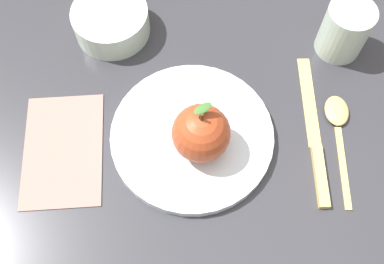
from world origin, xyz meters
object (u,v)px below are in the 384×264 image
(cup, at_px, (345,28))
(knife, at_px, (315,141))
(side_bowl, at_px, (111,20))
(spoon, at_px, (338,122))
(linen_napkin, at_px, (63,149))
(apple, at_px, (201,133))
(dinner_plate, at_px, (192,136))

(cup, distance_m, knife, 0.18)
(side_bowl, bearing_deg, spoon, -109.81)
(side_bowl, distance_m, knife, 0.35)
(knife, relative_size, spoon, 1.38)
(linen_napkin, bearing_deg, apple, -83.25)
(dinner_plate, bearing_deg, linen_napkin, 102.40)
(dinner_plate, height_order, knife, dinner_plate)
(knife, bearing_deg, spoon, -44.15)
(spoon, bearing_deg, dinner_plate, 102.82)
(dinner_plate, relative_size, apple, 2.49)
(dinner_plate, bearing_deg, spoon, -77.18)
(apple, relative_size, cup, 1.09)
(dinner_plate, relative_size, linen_napkin, 1.34)
(apple, bearing_deg, cup, -44.13)
(knife, relative_size, linen_napkin, 1.39)
(side_bowl, distance_m, spoon, 0.37)
(spoon, relative_size, linen_napkin, 1.01)
(dinner_plate, distance_m, side_bowl, 0.22)
(knife, bearing_deg, cup, -11.48)
(apple, relative_size, knife, 0.39)
(dinner_plate, height_order, side_bowl, side_bowl)
(apple, relative_size, side_bowl, 0.78)
(linen_napkin, bearing_deg, spoon, -77.38)
(apple, xyz_separation_m, knife, (0.03, -0.16, -0.05))
(dinner_plate, xyz_separation_m, knife, (0.01, -0.17, -0.01))
(knife, bearing_deg, side_bowl, 63.41)
(side_bowl, relative_size, spoon, 0.69)
(side_bowl, relative_size, linen_napkin, 0.69)
(cup, relative_size, spoon, 0.49)
(apple, distance_m, linen_napkin, 0.20)
(apple, relative_size, linen_napkin, 0.54)
(dinner_plate, bearing_deg, cup, -48.56)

